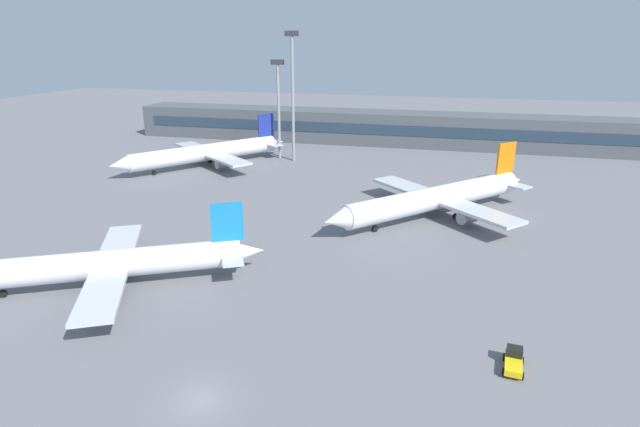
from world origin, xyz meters
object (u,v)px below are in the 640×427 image
Objects in this scene: airplane_mid at (435,198)px; floodlight_tower_west at (293,89)px; airplane_far at (205,153)px; floodlight_tower_east at (278,102)px; baggage_tug_yellow at (514,360)px; airplane_near at (101,265)px.

floodlight_tower_west is at bearing 135.79° from airplane_mid.
floodlight_tower_east is at bearing 42.37° from airplane_far.
floodlight_tower_west reaches higher than floodlight_tower_east.
airplane_mid is 0.94× the size of airplane_far.
airplane_far is at bearing -137.63° from floodlight_tower_east.
baggage_tug_yellow is 0.12× the size of floodlight_tower_west.
airplane_near is at bearing -136.77° from airplane_mid.
floodlight_tower_east reaches higher than airplane_far.
floodlight_tower_east is at bearing 122.18° from baggage_tug_yellow.
airplane_mid is at bearing 102.01° from baggage_tug_yellow.
airplane_far is (-53.36, 23.15, -0.02)m from airplane_mid.
airplane_mid is at bearing -42.42° from floodlight_tower_east.
baggage_tug_yellow is 90.87m from floodlight_tower_east.
airplane_mid is 1.14× the size of floodlight_tower_west.
airplane_near is 72.35m from floodlight_tower_east.
airplane_near is 51.90m from airplane_mid.
airplane_far is (-15.54, 58.70, 0.37)m from airplane_near.
floodlight_tower_west is (-43.64, 74.30, 16.41)m from baggage_tug_yellow.
airplane_mid reaches higher than baggage_tug_yellow.
airplane_near is 0.98× the size of airplane_far.
airplane_mid is at bearing -23.45° from airplane_far.
floodlight_tower_west reaches higher than airplane_mid.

